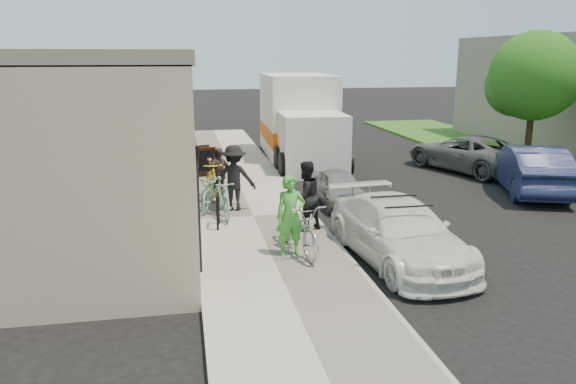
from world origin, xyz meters
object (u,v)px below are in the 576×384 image
woman_rider (291,216)px  bystander_a (234,178)px  far_car_blue (530,169)px  cruiser_bike_a (222,198)px  median_tree (533,80)px  sedan_silver (339,188)px  cruiser_bike_c (212,180)px  tandem_bike (298,226)px  bystander_b (219,174)px  sandwich_board (205,161)px  man_standing (305,196)px  far_car_gray (467,153)px  moving_truck (300,123)px  bike_rack (218,207)px  cruiser_bike_b (210,191)px  sedan_white (399,232)px

woman_rider → bystander_a: (-0.80, 3.64, 0.04)m
far_car_blue → cruiser_bike_a: size_ratio=2.76×
median_tree → bystander_a: size_ratio=2.84×
sedan_silver → cruiser_bike_c: (-3.54, 0.77, 0.21)m
far_car_blue → tandem_bike: (-8.16, -4.31, -0.05)m
bystander_b → bystander_a: bearing=-107.3°
sandwich_board → man_standing: 6.84m
far_car_gray → cruiser_bike_c: bearing=-0.9°
sedan_silver → cruiser_bike_a: bearing=-161.0°
man_standing → cruiser_bike_c: man_standing is taller
cruiser_bike_c → bystander_a: 1.45m
median_tree → bystander_a: 12.24m
sedan_silver → tandem_bike: bearing=-116.4°
moving_truck → woman_rider: size_ratio=4.20×
tandem_bike → bike_rack: bearing=116.8°
far_car_gray → woman_rider: (-8.12, -7.97, 0.32)m
far_car_gray → bystander_b: bystander_b is taller
sandwich_board → bystander_b: size_ratio=0.68×
bystander_b → cruiser_bike_a: bearing=-125.3°
bike_rack → far_car_gray: 11.08m
far_car_blue → bystander_b: bystander_b is taller
cruiser_bike_a → cruiser_bike_b: bearing=96.4°
tandem_bike → man_standing: man_standing is taller
far_car_gray → bystander_a: (-8.92, -4.33, 0.36)m
bystander_b → sandwich_board: bearing=60.6°
far_car_blue → moving_truck: bearing=-30.0°
far_car_gray → bystander_a: size_ratio=2.74×
cruiser_bike_b → tandem_bike: bearing=-53.5°
sandwich_board → far_car_blue: bearing=-39.1°
bike_rack → bystander_b: size_ratio=0.53×
bike_rack → far_car_blue: 9.95m
sedan_silver → bystander_b: 3.41m
sandwich_board → cruiser_bike_b: bearing=-109.2°
bike_rack → bystander_b: bystander_b is taller
sandwich_board → far_car_gray: far_car_gray is taller
man_standing → median_tree: bearing=-174.2°
cruiser_bike_a → cruiser_bike_c: size_ratio=0.89×
woman_rider → cruiser_bike_c: (-1.32, 4.96, -0.27)m
cruiser_bike_c → bystander_b: 0.35m
bike_rack → moving_truck: (3.88, 9.00, 0.87)m
sedan_white → bystander_a: size_ratio=2.59×
moving_truck → far_car_blue: moving_truck is taller
sedan_white → cruiser_bike_a: 4.79m
far_car_blue → tandem_bike: size_ratio=2.17×
man_standing → cruiser_bike_b: bearing=-76.2°
bike_rack → man_standing: size_ratio=0.49×
median_tree → man_standing: 11.89m
woman_rider → sedan_silver: bearing=59.5°
bystander_a → bystander_b: bearing=-61.7°
woman_rider → man_standing: 1.71m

